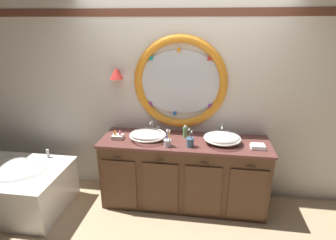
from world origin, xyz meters
TOP-DOWN VIEW (x-y plane):
  - ground_plane at (0.00, 0.00)m, footprint 14.00×14.00m
  - back_wall_assembly at (-0.00, 0.58)m, footprint 6.40×0.26m
  - vanity_counter at (0.08, 0.25)m, footprint 2.03×0.64m
  - bathtub at (-2.14, -0.17)m, footprint 1.60×0.90m
  - sink_basin_left at (-0.37, 0.22)m, footprint 0.45×0.45m
  - sink_basin_right at (0.52, 0.22)m, footprint 0.43×0.43m
  - faucet_set_left at (-0.37, 0.47)m, footprint 0.22×0.13m
  - faucet_set_right at (0.52, 0.47)m, footprint 0.21×0.14m
  - toothbrush_holder_left at (-0.10, 0.06)m, footprint 0.09×0.09m
  - toothbrush_holder_right at (0.15, 0.08)m, footprint 0.09×0.09m
  - soap_dispenser at (0.08, 0.34)m, footprint 0.05×0.06m
  - folded_hand_towel at (0.91, 0.15)m, footprint 0.16×0.13m
  - toiletry_basket at (-0.73, 0.18)m, footprint 0.13×0.11m

SIDE VIEW (x-z plane):
  - ground_plane at x=0.00m, z-range 0.00..0.00m
  - bathtub at x=-2.14m, z-range 0.01..0.65m
  - vanity_counter at x=0.08m, z-range 0.00..0.87m
  - folded_hand_towel at x=0.91m, z-range 0.87..0.91m
  - toiletry_basket at x=-0.73m, z-range 0.85..0.95m
  - toothbrush_holder_left at x=-0.10m, z-range 0.82..1.02m
  - sink_basin_left at x=-0.37m, z-range 0.87..0.98m
  - toothbrush_holder_right at x=0.15m, z-range 0.82..1.04m
  - faucet_set_left at x=-0.37m, z-range 0.85..1.01m
  - faucet_set_right at x=0.52m, z-range 0.86..1.00m
  - sink_basin_right at x=0.52m, z-range 0.87..1.00m
  - soap_dispenser at x=0.08m, z-range 0.86..1.02m
  - back_wall_assembly at x=0.00m, z-range 0.03..2.63m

